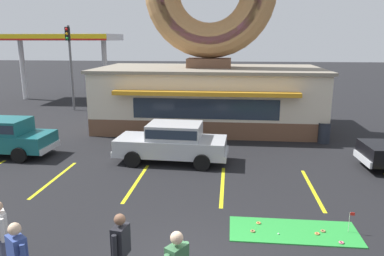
{
  "coord_description": "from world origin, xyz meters",
  "views": [
    {
      "loc": [
        0.75,
        -7.04,
        4.87
      ],
      "look_at": [
        -0.5,
        5.0,
        2.0
      ],
      "focal_mm": 35.0,
      "sensor_mm": 36.0,
      "label": 1
    }
  ],
  "objects_px": {
    "pedestrian_clipboard_woman": "(121,250)",
    "traffic_light_pole": "(70,57)",
    "putting_flag_pin": "(351,217)",
    "golf_ball": "(278,234)",
    "car_silver": "(172,141)",
    "pedestrian_leather_jacket_man": "(1,232)",
    "car_teal": "(1,135)",
    "trash_bin": "(324,133)"
  },
  "relations": [
    {
      "from": "pedestrian_clipboard_woman",
      "to": "traffic_light_pole",
      "type": "distance_m",
      "value": 20.95
    },
    {
      "from": "putting_flag_pin",
      "to": "golf_ball",
      "type": "bearing_deg",
      "value": -169.79
    },
    {
      "from": "car_silver",
      "to": "pedestrian_leather_jacket_man",
      "type": "bearing_deg",
      "value": -108.2
    },
    {
      "from": "car_teal",
      "to": "golf_ball",
      "type": "bearing_deg",
      "value": -27.46
    },
    {
      "from": "pedestrian_clipboard_woman",
      "to": "traffic_light_pole",
      "type": "xyz_separation_m",
      "value": [
        -8.97,
        18.72,
        2.78
      ]
    },
    {
      "from": "car_silver",
      "to": "pedestrian_leather_jacket_man",
      "type": "height_order",
      "value": "car_silver"
    },
    {
      "from": "golf_ball",
      "to": "pedestrian_clipboard_woman",
      "type": "xyz_separation_m",
      "value": [
        -3.33,
        -2.53,
        0.88
      ]
    },
    {
      "from": "car_silver",
      "to": "golf_ball",
      "type": "bearing_deg",
      "value": -57.39
    },
    {
      "from": "car_teal",
      "to": "car_silver",
      "type": "bearing_deg",
      "value": -0.95
    },
    {
      "from": "golf_ball",
      "to": "pedestrian_clipboard_woman",
      "type": "relative_size",
      "value": 0.03
    },
    {
      "from": "traffic_light_pole",
      "to": "putting_flag_pin",
      "type": "bearing_deg",
      "value": -48.27
    },
    {
      "from": "pedestrian_leather_jacket_man",
      "to": "trash_bin",
      "type": "relative_size",
      "value": 1.61
    },
    {
      "from": "golf_ball",
      "to": "pedestrian_leather_jacket_man",
      "type": "bearing_deg",
      "value": -161.54
    },
    {
      "from": "trash_bin",
      "to": "traffic_light_pole",
      "type": "relative_size",
      "value": 0.17
    },
    {
      "from": "car_silver",
      "to": "pedestrian_leather_jacket_man",
      "type": "xyz_separation_m",
      "value": [
        -2.51,
        -7.65,
        -0.01
      ]
    },
    {
      "from": "putting_flag_pin",
      "to": "pedestrian_clipboard_woman",
      "type": "distance_m",
      "value": 5.93
    },
    {
      "from": "car_teal",
      "to": "pedestrian_leather_jacket_man",
      "type": "relative_size",
      "value": 2.93
    },
    {
      "from": "putting_flag_pin",
      "to": "car_teal",
      "type": "relative_size",
      "value": 0.12
    },
    {
      "from": "golf_ball",
      "to": "car_teal",
      "type": "xyz_separation_m",
      "value": [
        -11.03,
        5.73,
        0.82
      ]
    },
    {
      "from": "car_teal",
      "to": "pedestrian_leather_jacket_man",
      "type": "bearing_deg",
      "value": -57.62
    },
    {
      "from": "golf_ball",
      "to": "pedestrian_leather_jacket_man",
      "type": "distance_m",
      "value": 6.48
    },
    {
      "from": "traffic_light_pole",
      "to": "trash_bin",
      "type": "bearing_deg",
      "value": -24.29
    },
    {
      "from": "pedestrian_leather_jacket_man",
      "to": "golf_ball",
      "type": "bearing_deg",
      "value": 18.46
    },
    {
      "from": "trash_bin",
      "to": "traffic_light_pole",
      "type": "bearing_deg",
      "value": 155.71
    },
    {
      "from": "trash_bin",
      "to": "car_silver",
      "type": "bearing_deg",
      "value": -152.34
    },
    {
      "from": "golf_ball",
      "to": "traffic_light_pole",
      "type": "xyz_separation_m",
      "value": [
        -12.3,
        16.19,
        3.66
      ]
    },
    {
      "from": "golf_ball",
      "to": "car_teal",
      "type": "distance_m",
      "value": 12.46
    },
    {
      "from": "car_silver",
      "to": "trash_bin",
      "type": "relative_size",
      "value": 4.75
    },
    {
      "from": "car_silver",
      "to": "traffic_light_pole",
      "type": "bearing_deg",
      "value": 129.45
    },
    {
      "from": "car_teal",
      "to": "trash_bin",
      "type": "height_order",
      "value": "car_teal"
    },
    {
      "from": "trash_bin",
      "to": "pedestrian_clipboard_woman",
      "type": "bearing_deg",
      "value": -119.24
    },
    {
      "from": "golf_ball",
      "to": "trash_bin",
      "type": "height_order",
      "value": "trash_bin"
    },
    {
      "from": "car_silver",
      "to": "pedestrian_leather_jacket_man",
      "type": "distance_m",
      "value": 8.05
    },
    {
      "from": "pedestrian_leather_jacket_man",
      "to": "trash_bin",
      "type": "bearing_deg",
      "value": 50.24
    },
    {
      "from": "golf_ball",
      "to": "trash_bin",
      "type": "distance_m",
      "value": 9.75
    },
    {
      "from": "golf_ball",
      "to": "car_teal",
      "type": "bearing_deg",
      "value": 152.54
    },
    {
      "from": "car_teal",
      "to": "car_silver",
      "type": "xyz_separation_m",
      "value": [
        7.44,
        -0.12,
        0.0
      ]
    },
    {
      "from": "golf_ball",
      "to": "trash_bin",
      "type": "bearing_deg",
      "value": 70.61
    },
    {
      "from": "car_teal",
      "to": "trash_bin",
      "type": "xyz_separation_m",
      "value": [
        14.26,
        3.45,
        -0.37
      ]
    },
    {
      "from": "car_teal",
      "to": "car_silver",
      "type": "distance_m",
      "value": 7.44
    },
    {
      "from": "putting_flag_pin",
      "to": "pedestrian_leather_jacket_man",
      "type": "relative_size",
      "value": 0.35
    },
    {
      "from": "car_silver",
      "to": "pedestrian_clipboard_woman",
      "type": "xyz_separation_m",
      "value": [
        0.26,
        -8.14,
        0.05
      ]
    }
  ]
}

